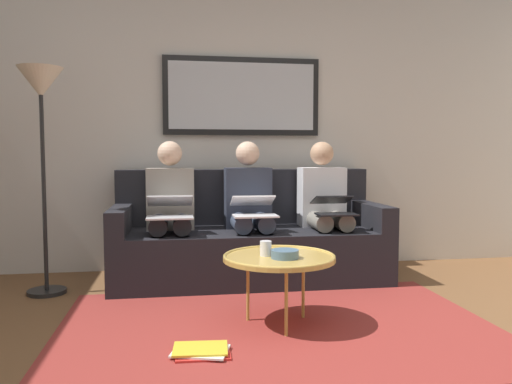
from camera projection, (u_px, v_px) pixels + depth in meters
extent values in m
cube|color=beige|center=(241.00, 125.00, 4.66)|extent=(6.00, 0.12, 2.60)
cube|color=maroon|center=(278.00, 327.00, 3.03)|extent=(2.60, 1.80, 0.01)
cube|color=black|center=(249.00, 254.00, 4.20)|extent=(2.20, 0.90, 0.42)
cube|color=black|center=(244.00, 196.00, 4.51)|extent=(2.20, 0.20, 0.48)
cube|color=black|center=(369.00, 215.00, 4.34)|extent=(0.14, 0.90, 0.20)
cube|color=black|center=(120.00, 219.00, 4.02)|extent=(0.14, 0.90, 0.20)
cube|color=black|center=(242.00, 96.00, 4.55)|extent=(1.40, 0.04, 0.69)
cube|color=#B2B7BC|center=(242.00, 96.00, 4.53)|extent=(1.30, 0.01, 0.59)
cylinder|color=tan|center=(279.00, 258.00, 3.05)|extent=(0.68, 0.68, 0.03)
torus|color=tan|center=(279.00, 256.00, 3.05)|extent=(0.68, 0.68, 0.02)
cylinder|color=#B28E42|center=(286.00, 302.00, 2.87)|extent=(0.02, 0.02, 0.40)
cylinder|color=#B28E42|center=(303.00, 287.00, 3.20)|extent=(0.02, 0.02, 0.40)
cylinder|color=#B28E42|center=(248.00, 289.00, 3.14)|extent=(0.02, 0.02, 0.40)
cylinder|color=silver|center=(266.00, 248.00, 3.06)|extent=(0.07, 0.07, 0.09)
cylinder|color=slate|center=(285.00, 254.00, 2.99)|extent=(0.16, 0.16, 0.05)
cube|color=silver|center=(321.00, 197.00, 4.36)|extent=(0.38, 0.22, 0.50)
sphere|color=tan|center=(322.00, 153.00, 4.34)|extent=(0.20, 0.20, 0.20)
cylinder|color=gray|center=(339.00, 220.00, 4.18)|extent=(0.14, 0.42, 0.14)
cylinder|color=gray|center=(318.00, 221.00, 4.16)|extent=(0.14, 0.42, 0.14)
cylinder|color=gray|center=(347.00, 259.00, 4.00)|extent=(0.11, 0.11, 0.42)
cylinder|color=gray|center=(325.00, 260.00, 3.97)|extent=(0.11, 0.11, 0.42)
cube|color=black|center=(337.00, 214.00, 3.96)|extent=(0.31, 0.20, 0.01)
cube|color=black|center=(331.00, 200.00, 4.09)|extent=(0.31, 0.20, 0.08)
cube|color=#A5C6EA|center=(332.00, 199.00, 4.08)|extent=(0.27, 0.17, 0.06)
cube|color=#2D3342|center=(248.00, 198.00, 4.26)|extent=(0.38, 0.22, 0.50)
sphere|color=beige|center=(248.00, 153.00, 4.24)|extent=(0.20, 0.20, 0.20)
cylinder|color=#384256|center=(262.00, 222.00, 4.08)|extent=(0.14, 0.42, 0.14)
cylinder|color=#384256|center=(240.00, 222.00, 4.06)|extent=(0.14, 0.42, 0.14)
cylinder|color=#384256|center=(267.00, 262.00, 3.90)|extent=(0.11, 0.11, 0.42)
cylinder|color=#384256|center=(244.00, 263.00, 3.87)|extent=(0.11, 0.11, 0.42)
cube|color=white|center=(255.00, 216.00, 3.86)|extent=(0.34, 0.21, 0.01)
cube|color=white|center=(252.00, 201.00, 4.00)|extent=(0.34, 0.20, 0.10)
cube|color=#A5C6EA|center=(253.00, 200.00, 3.99)|extent=(0.30, 0.17, 0.08)
cube|color=gray|center=(170.00, 199.00, 4.17)|extent=(0.38, 0.22, 0.50)
sphere|color=beige|center=(170.00, 153.00, 4.14)|extent=(0.20, 0.20, 0.20)
cylinder|color=#232328|center=(182.00, 224.00, 3.99)|extent=(0.14, 0.42, 0.14)
cylinder|color=#232328|center=(159.00, 224.00, 3.96)|extent=(0.14, 0.42, 0.14)
cylinder|color=#232328|center=(183.00, 265.00, 3.80)|extent=(0.11, 0.11, 0.42)
cylinder|color=#232328|center=(158.00, 265.00, 3.77)|extent=(0.11, 0.11, 0.42)
cube|color=silver|center=(170.00, 217.00, 3.76)|extent=(0.34, 0.23, 0.01)
cube|color=silver|center=(170.00, 201.00, 3.91)|extent=(0.34, 0.21, 0.10)
cube|color=#A5C6EA|center=(170.00, 200.00, 3.90)|extent=(0.31, 0.18, 0.08)
cube|color=red|center=(203.00, 353.00, 2.61)|extent=(0.29, 0.21, 0.01)
cube|color=white|center=(200.00, 351.00, 2.62)|extent=(0.33, 0.27, 0.01)
cube|color=yellow|center=(200.00, 349.00, 2.63)|extent=(0.30, 0.22, 0.01)
cylinder|color=black|center=(47.00, 291.00, 3.78)|extent=(0.28, 0.28, 0.03)
cylinder|color=black|center=(44.00, 193.00, 3.72)|extent=(0.03, 0.03, 1.50)
cone|color=beige|center=(41.00, 82.00, 3.66)|extent=(0.32, 0.32, 0.22)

